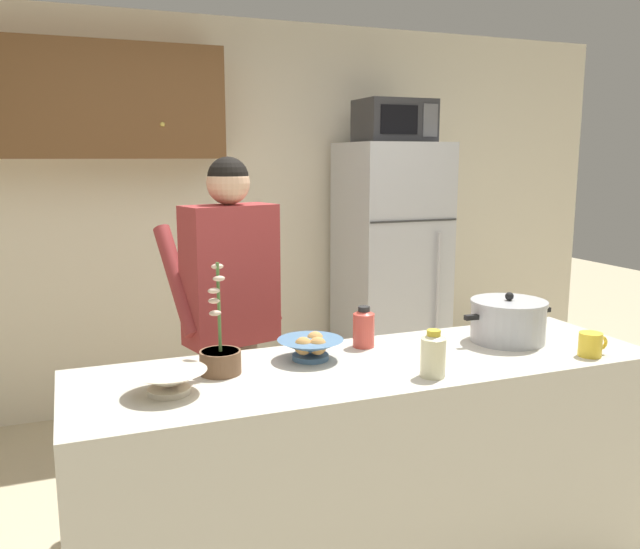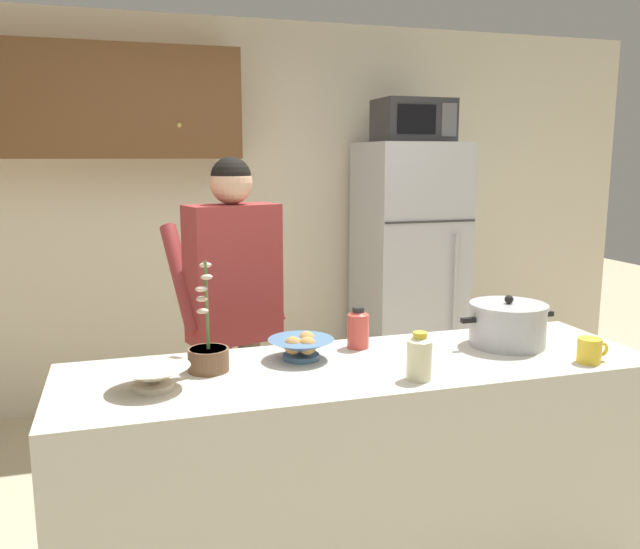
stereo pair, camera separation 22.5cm
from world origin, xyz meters
The scene contains 12 objects.
back_wall_unit centered at (-0.25, 2.25, 1.45)m, with size 6.00×0.48×2.60m.
kitchen_island centered at (0.00, 0.00, 0.46)m, with size 2.26×0.68×0.92m, color beige.
refrigerator centered at (1.04, 1.85, 0.90)m, with size 0.64×0.68×1.79m.
microwave centered at (1.04, 1.83, 1.93)m, with size 0.48×0.37×0.28m.
person_near_pot centered at (-0.36, 0.81, 1.06)m, with size 0.59×0.52×1.70m.
cooking_pot centered at (0.66, 0.06, 1.01)m, with size 0.43×0.32×0.21m.
coffee_mug centered at (0.84, -0.24, 0.97)m, with size 0.13×0.09×0.10m.
bread_bowl centered at (-0.21, 0.12, 0.97)m, with size 0.26×0.26×0.10m.
empty_bowl centered at (-0.78, -0.05, 0.97)m, with size 0.26×0.26×0.08m.
bottle_near_edge centered at (0.06, 0.21, 1.00)m, with size 0.09×0.09×0.17m.
bottle_mid_counter centered at (0.13, -0.22, 1.00)m, with size 0.09×0.09×0.17m.
potted_orchid centered at (-0.57, 0.09, 0.99)m, with size 0.15×0.15×0.41m.
Camera 2 is at (-0.85, -2.23, 1.69)m, focal length 36.71 mm.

